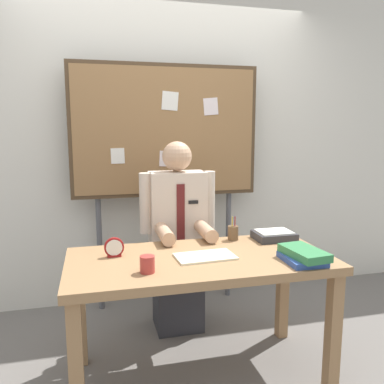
{
  "coord_description": "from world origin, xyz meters",
  "views": [
    {
      "loc": [
        -0.58,
        -2.11,
        1.49
      ],
      "look_at": [
        0.0,
        0.19,
        1.1
      ],
      "focal_mm": 36.92,
      "sensor_mm": 36.0,
      "label": 1
    }
  ],
  "objects_px": {
    "book_stack": "(303,255)",
    "open_notebook": "(205,256)",
    "bulletin_board": "(166,134)",
    "paper_tray": "(274,235)",
    "desk_clock": "(114,248)",
    "pen_holder": "(233,233)",
    "desk": "(200,273)",
    "person": "(178,244)",
    "coffee_mug": "(147,264)"
  },
  "relations": [
    {
      "from": "bulletin_board",
      "to": "desk_clock",
      "type": "distance_m",
      "value": 1.22
    },
    {
      "from": "book_stack",
      "to": "coffee_mug",
      "type": "bearing_deg",
      "value": 176.56
    },
    {
      "from": "desk_clock",
      "to": "book_stack",
      "type": "bearing_deg",
      "value": -19.1
    },
    {
      "from": "book_stack",
      "to": "coffee_mug",
      "type": "relative_size",
      "value": 3.44
    },
    {
      "from": "bulletin_board",
      "to": "pen_holder",
      "type": "height_order",
      "value": "bulletin_board"
    },
    {
      "from": "bulletin_board",
      "to": "coffee_mug",
      "type": "xyz_separation_m",
      "value": [
        -0.33,
        -1.22,
        -0.64
      ]
    },
    {
      "from": "coffee_mug",
      "to": "pen_holder",
      "type": "xyz_separation_m",
      "value": [
        0.63,
        0.46,
        0.01
      ]
    },
    {
      "from": "bulletin_board",
      "to": "pen_holder",
      "type": "distance_m",
      "value": 1.04
    },
    {
      "from": "coffee_mug",
      "to": "pen_holder",
      "type": "height_order",
      "value": "pen_holder"
    },
    {
      "from": "book_stack",
      "to": "pen_holder",
      "type": "bearing_deg",
      "value": 114.01
    },
    {
      "from": "desk_clock",
      "to": "open_notebook",
      "type": "bearing_deg",
      "value": -15.69
    },
    {
      "from": "pen_holder",
      "to": "bulletin_board",
      "type": "bearing_deg",
      "value": 111.78
    },
    {
      "from": "book_stack",
      "to": "open_notebook",
      "type": "relative_size",
      "value": 0.9
    },
    {
      "from": "desk_clock",
      "to": "coffee_mug",
      "type": "xyz_separation_m",
      "value": [
        0.15,
        -0.3,
        -0.01
      ]
    },
    {
      "from": "coffee_mug",
      "to": "desk",
      "type": "bearing_deg",
      "value": 28.27
    },
    {
      "from": "open_notebook",
      "to": "desk_clock",
      "type": "xyz_separation_m",
      "value": [
        -0.51,
        0.14,
        0.05
      ]
    },
    {
      "from": "bulletin_board",
      "to": "pen_holder",
      "type": "relative_size",
      "value": 12.43
    },
    {
      "from": "bulletin_board",
      "to": "book_stack",
      "type": "xyz_separation_m",
      "value": [
        0.53,
        -1.27,
        -0.65
      ]
    },
    {
      "from": "book_stack",
      "to": "coffee_mug",
      "type": "height_order",
      "value": "coffee_mug"
    },
    {
      "from": "pen_holder",
      "to": "paper_tray",
      "type": "xyz_separation_m",
      "value": [
        0.27,
        -0.05,
        -0.02
      ]
    },
    {
      "from": "book_stack",
      "to": "paper_tray",
      "type": "bearing_deg",
      "value": 84.54
    },
    {
      "from": "desk",
      "to": "open_notebook",
      "type": "relative_size",
      "value": 4.47
    },
    {
      "from": "bulletin_board",
      "to": "paper_tray",
      "type": "bearing_deg",
      "value": -54.85
    },
    {
      "from": "desk",
      "to": "open_notebook",
      "type": "height_order",
      "value": "open_notebook"
    },
    {
      "from": "desk",
      "to": "desk_clock",
      "type": "bearing_deg",
      "value": 165.72
    },
    {
      "from": "bulletin_board",
      "to": "desk",
      "type": "bearing_deg",
      "value": -90.0
    },
    {
      "from": "person",
      "to": "paper_tray",
      "type": "xyz_separation_m",
      "value": [
        0.57,
        -0.39,
        0.13
      ]
    },
    {
      "from": "book_stack",
      "to": "open_notebook",
      "type": "bearing_deg",
      "value": 157.63
    },
    {
      "from": "bulletin_board",
      "to": "paper_tray",
      "type": "relative_size",
      "value": 7.65
    },
    {
      "from": "open_notebook",
      "to": "desk_clock",
      "type": "height_order",
      "value": "desk_clock"
    },
    {
      "from": "desk",
      "to": "book_stack",
      "type": "distance_m",
      "value": 0.59
    },
    {
      "from": "bulletin_board",
      "to": "book_stack",
      "type": "distance_m",
      "value": 1.52
    },
    {
      "from": "desk",
      "to": "bulletin_board",
      "type": "distance_m",
      "value": 1.31
    },
    {
      "from": "bulletin_board",
      "to": "paper_tray",
      "type": "xyz_separation_m",
      "value": [
        0.57,
        -0.82,
        -0.66
      ]
    },
    {
      "from": "pen_holder",
      "to": "paper_tray",
      "type": "height_order",
      "value": "pen_holder"
    },
    {
      "from": "open_notebook",
      "to": "pen_holder",
      "type": "relative_size",
      "value": 2.11
    },
    {
      "from": "bulletin_board",
      "to": "desk_clock",
      "type": "bearing_deg",
      "value": -117.5
    },
    {
      "from": "book_stack",
      "to": "open_notebook",
      "type": "distance_m",
      "value": 0.55
    },
    {
      "from": "open_notebook",
      "to": "coffee_mug",
      "type": "height_order",
      "value": "coffee_mug"
    },
    {
      "from": "desk",
      "to": "desk_clock",
      "type": "xyz_separation_m",
      "value": [
        -0.48,
        0.12,
        0.15
      ]
    },
    {
      "from": "desk",
      "to": "person",
      "type": "height_order",
      "value": "person"
    },
    {
      "from": "book_stack",
      "to": "desk_clock",
      "type": "height_order",
      "value": "desk_clock"
    },
    {
      "from": "book_stack",
      "to": "bulletin_board",
      "type": "bearing_deg",
      "value": 112.68
    },
    {
      "from": "pen_holder",
      "to": "paper_tray",
      "type": "bearing_deg",
      "value": -11.37
    },
    {
      "from": "paper_tray",
      "to": "desk",
      "type": "bearing_deg",
      "value": -158.47
    },
    {
      "from": "coffee_mug",
      "to": "paper_tray",
      "type": "distance_m",
      "value": 0.99
    },
    {
      "from": "open_notebook",
      "to": "bulletin_board",
      "type": "bearing_deg",
      "value": 91.39
    },
    {
      "from": "desk_clock",
      "to": "pen_holder",
      "type": "xyz_separation_m",
      "value": [
        0.78,
        0.16,
        -0.0
      ]
    },
    {
      "from": "book_stack",
      "to": "open_notebook",
      "type": "xyz_separation_m",
      "value": [
        -0.51,
        0.21,
        -0.03
      ]
    },
    {
      "from": "bulletin_board",
      "to": "pen_holder",
      "type": "bearing_deg",
      "value": -68.22
    }
  ]
}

